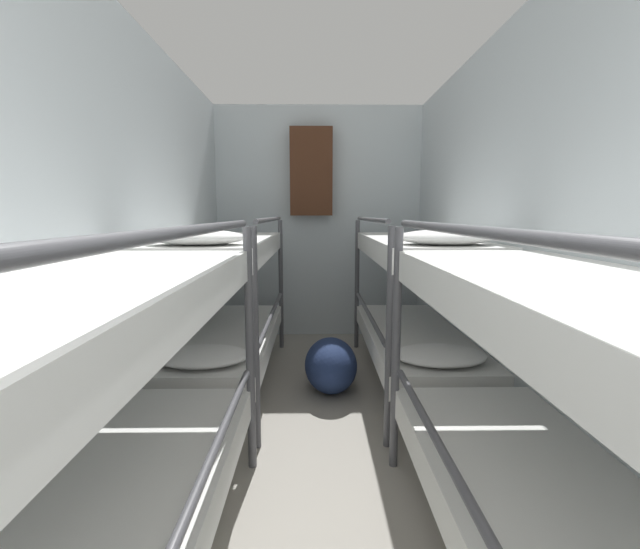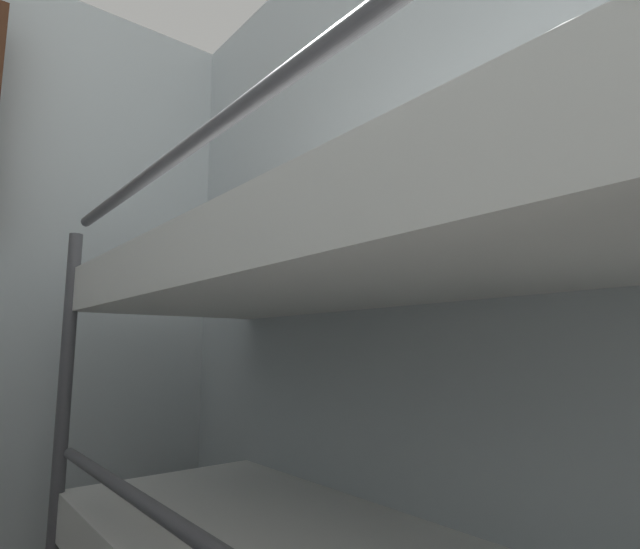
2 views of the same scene
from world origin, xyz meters
name	(u,v)px [view 2 (image 2 of 2)]	position (x,y,z in m)	size (l,w,h in m)	color
bunk_stack_right_far	(343,419)	(0.73, 3.50, 0.73)	(0.74, 1.91, 1.32)	#4C4C51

